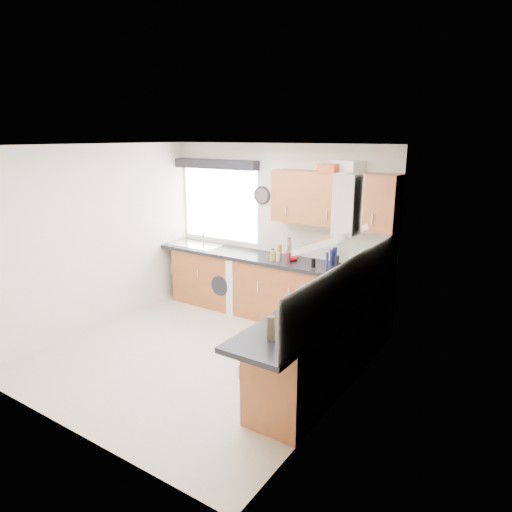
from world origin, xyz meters
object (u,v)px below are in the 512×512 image
Objects in this scene: oven at (325,343)px; washing_machine at (231,281)px; upper_cabinets at (333,199)px; extractor_hood at (339,222)px.

washing_machine is (-2.15, 1.22, -0.00)m from oven.
oven is 0.50× the size of upper_cabinets.
upper_cabinets reaches higher than washing_machine.
extractor_hood is 2.89m from washing_machine.
washing_machine is at bearing 150.37° from oven.
oven reaches higher than washing_machine.
upper_cabinets is at bearing 12.22° from washing_machine.
oven is at bearing -21.17° from washing_machine.
washing_machine is (-2.25, 1.22, -1.35)m from extractor_hood.
oven is 2.47m from washing_machine.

